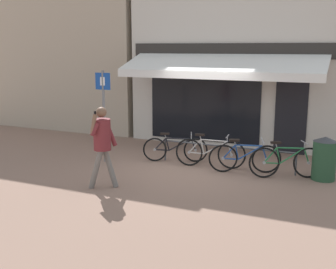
{
  "coord_description": "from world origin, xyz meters",
  "views": [
    {
      "loc": [
        3.69,
        -9.85,
        3.05
      ],
      "look_at": [
        -0.2,
        -1.09,
        1.05
      ],
      "focal_mm": 45.0,
      "sensor_mm": 36.0,
      "label": 1
    }
  ],
  "objects_px": {
    "bicycle_black": "(175,149)",
    "parking_sign": "(104,107)",
    "bicycle_green": "(286,162)",
    "pedestrian_adult": "(102,139)",
    "litter_bin": "(324,158)",
    "bicycle_blue": "(244,158)",
    "bicycle_silver": "(210,153)"
  },
  "relations": [
    {
      "from": "bicycle_green",
      "to": "litter_bin",
      "type": "xyz_separation_m",
      "value": [
        0.83,
        0.2,
        0.12
      ]
    },
    {
      "from": "bicycle_silver",
      "to": "litter_bin",
      "type": "bearing_deg",
      "value": -6.96
    },
    {
      "from": "bicycle_blue",
      "to": "parking_sign",
      "type": "bearing_deg",
      "value": 167.16
    },
    {
      "from": "bicycle_green",
      "to": "pedestrian_adult",
      "type": "relative_size",
      "value": 0.92
    },
    {
      "from": "bicycle_black",
      "to": "parking_sign",
      "type": "distance_m",
      "value": 2.21
    },
    {
      "from": "pedestrian_adult",
      "to": "litter_bin",
      "type": "height_order",
      "value": "pedestrian_adult"
    },
    {
      "from": "bicycle_blue",
      "to": "parking_sign",
      "type": "height_order",
      "value": "parking_sign"
    },
    {
      "from": "bicycle_green",
      "to": "parking_sign",
      "type": "height_order",
      "value": "parking_sign"
    },
    {
      "from": "bicycle_blue",
      "to": "litter_bin",
      "type": "xyz_separation_m",
      "value": [
        1.82,
        0.22,
        0.13
      ]
    },
    {
      "from": "pedestrian_adult",
      "to": "bicycle_silver",
      "type": "bearing_deg",
      "value": -132.06
    },
    {
      "from": "bicycle_silver",
      "to": "bicycle_blue",
      "type": "relative_size",
      "value": 1.07
    },
    {
      "from": "bicycle_blue",
      "to": "pedestrian_adult",
      "type": "relative_size",
      "value": 0.94
    },
    {
      "from": "bicycle_black",
      "to": "bicycle_green",
      "type": "height_order",
      "value": "bicycle_green"
    },
    {
      "from": "bicycle_blue",
      "to": "bicycle_green",
      "type": "relative_size",
      "value": 1.02
    },
    {
      "from": "bicycle_silver",
      "to": "parking_sign",
      "type": "xyz_separation_m",
      "value": [
        -2.76,
        -0.63,
        1.11
      ]
    },
    {
      "from": "pedestrian_adult",
      "to": "parking_sign",
      "type": "relative_size",
      "value": 0.74
    },
    {
      "from": "bicycle_green",
      "to": "parking_sign",
      "type": "bearing_deg",
      "value": 162.64
    },
    {
      "from": "bicycle_silver",
      "to": "pedestrian_adult",
      "type": "height_order",
      "value": "pedestrian_adult"
    },
    {
      "from": "pedestrian_adult",
      "to": "litter_bin",
      "type": "relative_size",
      "value": 1.77
    },
    {
      "from": "bicycle_blue",
      "to": "pedestrian_adult",
      "type": "distance_m",
      "value": 3.55
    },
    {
      "from": "bicycle_green",
      "to": "litter_bin",
      "type": "height_order",
      "value": "litter_bin"
    },
    {
      "from": "litter_bin",
      "to": "bicycle_black",
      "type": "bearing_deg",
      "value": 179.14
    },
    {
      "from": "bicycle_silver",
      "to": "bicycle_green",
      "type": "bearing_deg",
      "value": -12.26
    },
    {
      "from": "bicycle_green",
      "to": "parking_sign",
      "type": "xyz_separation_m",
      "value": [
        -4.69,
        -0.51,
        1.11
      ]
    },
    {
      "from": "bicycle_black",
      "to": "litter_bin",
      "type": "height_order",
      "value": "litter_bin"
    },
    {
      "from": "bicycle_black",
      "to": "bicycle_green",
      "type": "distance_m",
      "value": 2.98
    },
    {
      "from": "bicycle_green",
      "to": "pedestrian_adult",
      "type": "bearing_deg",
      "value": -169.91
    },
    {
      "from": "litter_bin",
      "to": "bicycle_silver",
      "type": "bearing_deg",
      "value": -178.33
    },
    {
      "from": "pedestrian_adult",
      "to": "litter_bin",
      "type": "xyz_separation_m",
      "value": [
        4.39,
        2.57,
        -0.59
      ]
    },
    {
      "from": "bicycle_blue",
      "to": "bicycle_silver",
      "type": "bearing_deg",
      "value": 150.94
    },
    {
      "from": "bicycle_black",
      "to": "litter_bin",
      "type": "distance_m",
      "value": 3.8
    },
    {
      "from": "litter_bin",
      "to": "parking_sign",
      "type": "distance_m",
      "value": 5.65
    }
  ]
}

